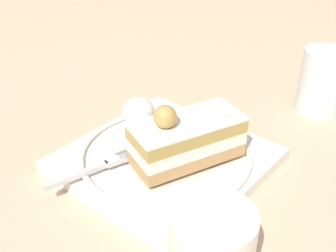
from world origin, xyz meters
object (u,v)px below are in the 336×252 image
Objects in this scene: whipped_cream_dollop at (138,112)px; fork at (100,166)px; dessert_plate at (168,157)px; drink_glass_far at (321,84)px; cake_slice at (186,138)px.

fork is at bearing 120.50° from whipped_cream_dollop.
fork is at bearing 78.12° from dessert_plate.
dessert_plate is 2.77× the size of drink_glass_far.
drink_glass_far reaches higher than whipped_cream_dollop.
whipped_cream_dollop is (0.09, 0.00, -0.01)m from cake_slice.
dessert_plate is at bearing 175.37° from whipped_cream_dollop.
cake_slice is at bearing 89.28° from drink_glass_far.
dessert_plate is at bearing -101.88° from fork.
cake_slice is 1.45× the size of drink_glass_far.
fork is (-0.05, 0.08, -0.01)m from whipped_cream_dollop.
drink_glass_far is at bearing -97.67° from fork.
cake_slice is at bearing -166.60° from dessert_plate.
whipped_cream_dollop reaches higher than fork.
cake_slice is 0.23m from drink_glass_far.
cake_slice is at bearing -179.74° from whipped_cream_dollop.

